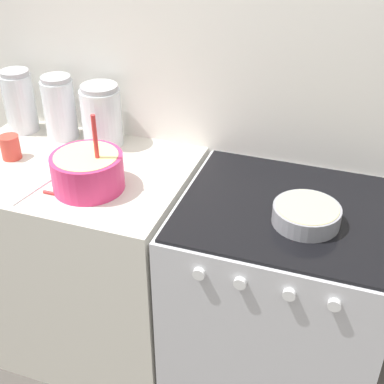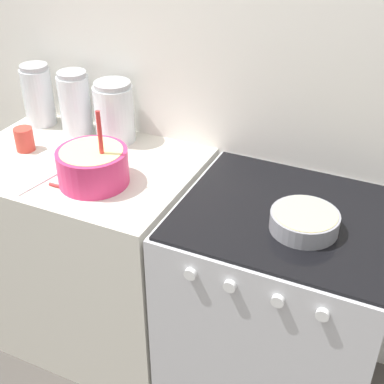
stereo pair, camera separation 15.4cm
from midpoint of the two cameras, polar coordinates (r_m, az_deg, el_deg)
name	(u,v)px [view 1 (the left image)]	position (r m, az deg, el deg)	size (l,w,h in m)	color
wall_back	(211,78)	(2.12, -0.05, 12.02)	(4.86, 0.05, 2.40)	white
countertop_cabinet	(81,258)	(2.40, -13.53, -6.89)	(0.93, 0.66, 0.91)	silver
stove	(276,304)	(2.14, 6.93, -11.83)	(0.76, 0.68, 0.91)	silver
mixing_bowl	(88,170)	(1.96, -13.30, 2.29)	(0.26, 0.26, 0.29)	#E0336B
baking_pan	(306,214)	(1.77, 9.69, -2.43)	(0.22, 0.22, 0.06)	gray
storage_jar_left	(20,105)	(2.46, -19.60, 8.67)	(0.13, 0.13, 0.27)	silver
storage_jar_middle	(60,112)	(2.35, -15.75, 8.22)	(0.13, 0.13, 0.27)	silver
storage_jar_right	(102,119)	(2.25, -11.53, 7.57)	(0.17, 0.17, 0.26)	silver
tin_can	(10,147)	(2.26, -20.67, 4.45)	(0.08, 0.08, 0.10)	#CC3F33
recipe_page	(25,180)	(2.11, -19.45, 1.17)	(0.23, 0.32, 0.01)	white
measuring_spoon	(65,194)	(1.95, -15.61, -0.24)	(0.12, 0.04, 0.04)	red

